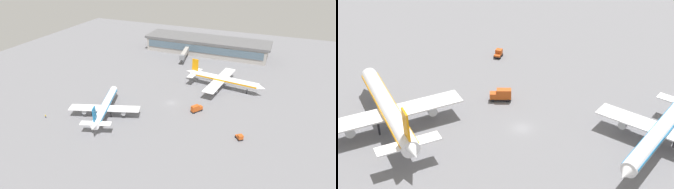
{
  "view_description": "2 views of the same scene",
  "coord_description": "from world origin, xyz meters",
  "views": [
    {
      "loc": [
        -43.15,
        108.55,
        65.92
      ],
      "look_at": [
        1.84,
        0.17,
        4.38
      ],
      "focal_mm": 29.63,
      "sensor_mm": 36.0,
      "label": 1
    },
    {
      "loc": [
        77.25,
        -57.26,
        66.82
      ],
      "look_at": [
        -7.89,
        0.81,
        5.26
      ],
      "focal_mm": 52.05,
      "sensor_mm": 36.0,
      "label": 2
    }
  ],
  "objects": [
    {
      "name": "airplane_at_gate",
      "position": [
        23.38,
        21.05,
        4.31
      ],
      "size": [
        31.06,
        37.8,
        11.86
      ],
      "rotation": [
        0.0,
        0.0,
        5.04
      ],
      "color": "white",
      "rests_on": "ground"
    },
    {
      "name": "catering_truck",
      "position": [
        -13.42,
        3.11,
        1.7
      ],
      "size": [
        4.75,
        5.69,
        3.3
      ],
      "rotation": [
        0.0,
        0.0,
        4.11
      ],
      "color": "black",
      "rests_on": "ground"
    },
    {
      "name": "ground",
      "position": [
        0.0,
        0.0,
        0.0
      ],
      "size": [
        288.0,
        288.0,
        0.0
      ],
      "primitive_type": "plane",
      "color": "slate"
    },
    {
      "name": "baggage_tug",
      "position": [
        -35.26,
        16.71,
        1.16
      ],
      "size": [
        3.62,
        3.75,
        2.3
      ],
      "rotation": [
        0.0,
        0.0,
        2.24
      ],
      "color": "black",
      "rests_on": "ground"
    },
    {
      "name": "terminal_building",
      "position": [
        4.54,
        -77.94,
        5.41
      ],
      "size": [
        86.89,
        22.32,
        10.62
      ],
      "color": "#9E9993",
      "rests_on": "ground"
    },
    {
      "name": "jet_bridge",
      "position": [
        13.69,
        -56.7,
        5.13
      ],
      "size": [
        5.77,
        19.64,
        6.74
      ],
      "rotation": [
        0.0,
        0.0,
        1.72
      ],
      "color": "#9E9993",
      "rests_on": "ground"
    },
    {
      "name": "ground_crew_worker",
      "position": [
        46.47,
        33.62,
        0.85
      ],
      "size": [
        0.58,
        0.43,
        1.67
      ],
      "rotation": [
        0.0,
        0.0,
        1.43
      ],
      "color": "#1E2338",
      "rests_on": "ground"
    },
    {
      "name": "airplane_taxiing",
      "position": [
        -18.72,
        -25.63,
        4.87
      ],
      "size": [
        43.99,
        35.51,
        13.39
      ],
      "rotation": [
        0.0,
        0.0,
        3.01
      ],
      "color": "white",
      "rests_on": "ground"
    }
  ]
}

